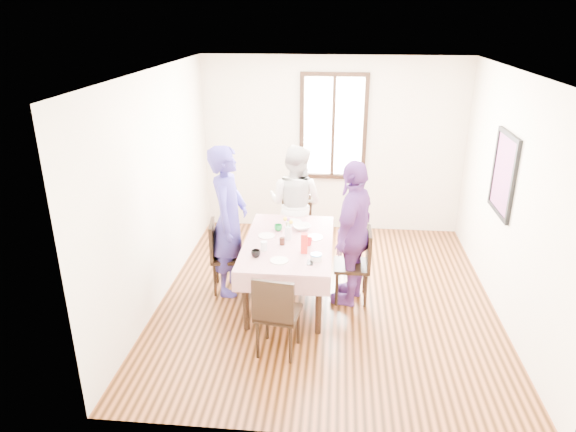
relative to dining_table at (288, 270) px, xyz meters
The scene contains 31 objects.
ground 0.60m from the dining_table, ahead, with size 4.50×4.50×0.00m, color black.
back_wall 2.54m from the dining_table, 78.64° to the left, with size 4.00×4.00×0.00m, color beige.
right_wall 2.65m from the dining_table, ahead, with size 4.50×4.50×0.00m, color beige.
window_frame 2.66m from the dining_table, 78.54° to the left, with size 1.02×0.06×1.62m, color black.
window_pane 2.66m from the dining_table, 78.59° to the left, with size 0.90×0.02×1.50m, color white.
art_poster 2.73m from the dining_table, ahead, with size 0.04×0.76×0.96m, color red.
dining_table is the anchor object (origin of this frame).
tablecloth 0.38m from the dining_table, ahead, with size 1.03×1.68×0.01m, color #5C0110.
chair_left 0.78m from the dining_table, 169.11° to the left, with size 0.42×0.42×0.91m, color black.
chair_right 0.76m from the dining_table, ahead, with size 0.42×0.42×0.91m, color black.
chair_far 1.07m from the dining_table, 90.00° to the left, with size 0.42×0.42×0.91m, color black.
chair_near 1.07m from the dining_table, 90.00° to the right, with size 0.42×0.42×0.91m, color black.
person_left 0.93m from the dining_table, 168.81° to the left, with size 0.68×0.45×1.86m, color navy.
person_far 1.14m from the dining_table, 90.00° to the left, with size 0.80×0.63×1.65m, color beige.
person_right 0.89m from the dining_table, ahead, with size 1.03×0.43×1.76m, color #61317D.
mug_black 0.70m from the dining_table, 124.76° to the right, with size 0.10×0.10×0.08m, color black.
mug_flag 0.50m from the dining_table, 21.70° to the right, with size 0.09×0.09×0.09m, color red.
mug_green 0.54m from the dining_table, 117.14° to the left, with size 0.10×0.10×0.08m, color #0C7226.
serving_bowl 0.57m from the dining_table, 71.00° to the left, with size 0.22×0.22×0.05m, color white.
juice_carton 0.62m from the dining_table, 54.93° to the right, with size 0.07×0.07×0.23m, color red.
butter_tub 0.72m from the dining_table, 53.45° to the right, with size 0.13×0.13×0.06m, color white.
jam_jar 0.45m from the dining_table, 120.35° to the right, with size 0.06×0.06×0.09m, color black.
drinking_glass 0.58m from the dining_table, 132.73° to the right, with size 0.07×0.07×0.11m, color silver.
smartphone 0.72m from the dining_table, 61.92° to the right, with size 0.07×0.13×0.01m, color black.
flower_vase 0.47m from the dining_table, 98.79° to the left, with size 0.08×0.08×0.16m, color silver.
plate_left 0.49m from the dining_table, 158.05° to the left, with size 0.20×0.20×0.01m, color white.
plate_right 0.51m from the dining_table, 22.46° to the left, with size 0.20×0.20×0.01m, color white.
plate_far 0.72m from the dining_table, 88.96° to the left, with size 0.20×0.20×0.01m, color white.
plate_near 0.66m from the dining_table, 95.30° to the right, with size 0.20×0.20×0.01m, color white.
butter_lid 0.74m from the dining_table, 53.45° to the right, with size 0.12×0.12×0.01m, color blue.
flower_bunch 0.60m from the dining_table, 98.79° to the left, with size 0.09×0.09×0.10m, color yellow, non-canonical shape.
Camera 1 is at (0.07, -5.58, 3.28)m, focal length 32.25 mm.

